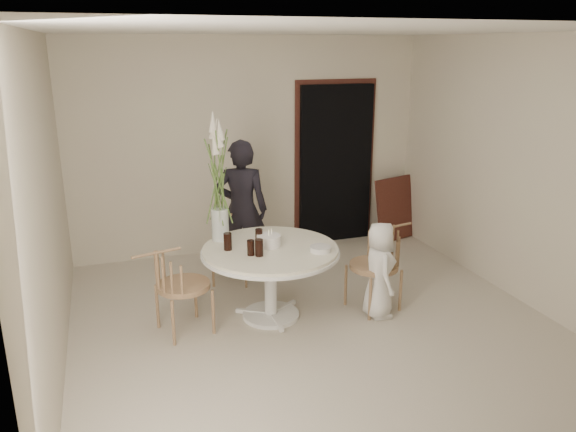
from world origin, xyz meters
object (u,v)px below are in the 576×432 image
object	(u,v)px
table	(270,259)
boy	(379,270)
chair_right	(383,255)
girl	(242,210)
chair_far	(233,235)
chair_left	(171,279)
birthday_cake	(269,241)
flower_vase	(219,181)

from	to	relation	value
table	boy	bearing A→B (deg)	-16.53
chair_right	girl	bearing A→B (deg)	-148.55
chair_far	chair_left	bearing A→B (deg)	-104.11
birthday_cake	flower_vase	bearing A→B (deg)	140.10
chair_right	girl	xyz separation A→B (m)	(-1.16, 1.20, 0.25)
chair_right	chair_left	bearing A→B (deg)	-104.54
chair_right	birthday_cake	distance (m)	1.19
chair_left	girl	distance (m)	1.50
chair_far	girl	bearing A→B (deg)	17.95
table	chair_left	bearing A→B (deg)	-177.32
table	chair_right	size ratio (longest dim) A/B	1.56
chair_far	birthday_cake	bearing A→B (deg)	-61.50
birthday_cake	chair_left	bearing A→B (deg)	-174.73
table	girl	distance (m)	1.10
birthday_cake	girl	bearing A→B (deg)	90.19
chair_left	girl	world-z (taller)	girl
chair_far	boy	xyz separation A→B (m)	(1.13, -1.40, -0.03)
flower_vase	chair_left	bearing A→B (deg)	-142.93
girl	flower_vase	size ratio (longest dim) A/B	1.26
boy	chair_left	bearing A→B (deg)	91.63
table	flower_vase	distance (m)	0.90
chair_far	table	bearing A→B (deg)	-61.59
chair_far	boy	size ratio (longest dim) A/B	0.82
flower_vase	boy	bearing A→B (deg)	-25.56
chair_far	birthday_cake	xyz separation A→B (m)	(0.11, -1.05, 0.27)
chair_far	chair_right	bearing A→B (deg)	-21.14
table	chair_far	bearing A→B (deg)	96.00
chair_right	boy	distance (m)	0.24
birthday_cake	chair_right	bearing A→B (deg)	-7.76
table	chair_far	distance (m)	1.11
girl	chair_left	bearing A→B (deg)	68.63
flower_vase	birthday_cake	bearing A→B (deg)	-39.90
chair_right	birthday_cake	xyz separation A→B (m)	(-1.16, 0.16, 0.23)
chair_right	boy	size ratio (longest dim) A/B	0.88
chair_left	flower_vase	bearing A→B (deg)	-67.53
chair_left	girl	size ratio (longest dim) A/B	0.53
birthday_cake	flower_vase	distance (m)	0.75
table	boy	xyz separation A→B (m)	(1.02, -0.30, -0.13)
chair_right	chair_far	bearing A→B (deg)	-146.19
boy	flower_vase	xyz separation A→B (m)	(-1.42, 0.68, 0.85)
chair_far	chair_right	world-z (taller)	chair_right
table	flower_vase	bearing A→B (deg)	136.82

